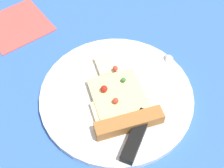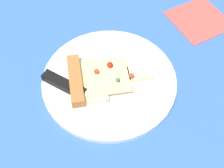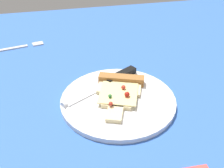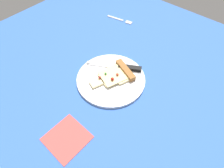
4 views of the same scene
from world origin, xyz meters
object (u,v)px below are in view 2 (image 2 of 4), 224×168
at_px(plate, 109,81).
at_px(napkin, 199,19).
at_px(knife, 83,94).
at_px(pizza_slice, 97,78).

xyz_separation_m(plate, napkin, (-0.29, -0.06, -0.00)).
height_order(knife, napkin, knife).
relative_size(plate, knife, 1.30).
bearing_deg(plate, knife, 9.18).
xyz_separation_m(pizza_slice, knife, (0.04, 0.02, -0.00)).
bearing_deg(pizza_slice, napkin, 118.66).
bearing_deg(knife, plate, 159.24).
xyz_separation_m(plate, pizza_slice, (0.02, -0.01, 0.01)).
height_order(pizza_slice, knife, pizza_slice).
distance_m(pizza_slice, napkin, 0.32).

